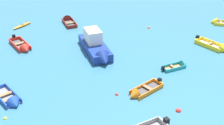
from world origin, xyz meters
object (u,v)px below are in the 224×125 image
Objects in this scene: rowboat_red_outer_right at (23,47)px; rowboat_turquoise_center at (179,66)px; rowboat_maroon_cluster_inner at (68,21)px; mooring_buoy_between_boats_left at (117,95)px; rowboat_yellow_cluster_outer at (217,47)px; rowboat_blue_near_left at (11,101)px; mooring_buoy_central at (178,111)px; motor_launch_deep_blue_far_left at (96,47)px; mooring_buoy_between_boats_right at (5,119)px; mooring_buoy_outer_edge at (149,28)px; kayak_orange_outer_left at (22,25)px; rowboat_yellow_midfield_right at (219,23)px; rowboat_orange_far_right at (140,93)px.

rowboat_red_outer_right is 17.46m from rowboat_turquoise_center.
mooring_buoy_between_boats_left is at bearing -71.33° from rowboat_maroon_cluster_inner.
mooring_buoy_between_boats_left is (-11.84, -8.77, -0.22)m from rowboat_yellow_cluster_outer.
rowboat_yellow_cluster_outer is 1.01× the size of rowboat_maroon_cluster_inner.
rowboat_blue_near_left reaches higher than mooring_buoy_central.
motor_launch_deep_blue_far_left is 25.36× the size of mooring_buoy_between_boats_right.
mooring_buoy_outer_edge is 1.22× the size of mooring_buoy_between_boats_left.
mooring_buoy_between_boats_left is at bearing -42.40° from rowboat_red_outer_right.
rowboat_red_outer_right is at bearing -76.14° from kayak_orange_outer_left.
rowboat_turquoise_center is at bearing -46.42° from rowboat_maroon_cluster_inner.
rowboat_maroon_cluster_inner is 9.90× the size of mooring_buoy_outer_edge.
rowboat_yellow_midfield_right is (20.85, -1.39, -0.02)m from rowboat_maroon_cluster_inner.
kayak_orange_outer_left is 0.67× the size of rowboat_yellow_midfield_right.
motor_launch_deep_blue_far_left is 18.64× the size of mooring_buoy_outer_edge.
rowboat_maroon_cluster_inner is 23.17m from mooring_buoy_central.
rowboat_red_outer_right reaches higher than rowboat_yellow_cluster_outer.
rowboat_yellow_cluster_outer is at bearing -110.61° from rowboat_yellow_midfield_right.
motor_launch_deep_blue_far_left is at bearing -39.48° from kayak_orange_outer_left.
rowboat_maroon_cluster_inner is 18.97m from mooring_buoy_between_boats_left.
mooring_buoy_between_boats_left is (12.04, -16.42, -0.14)m from kayak_orange_outer_left.
motor_launch_deep_blue_far_left reaches higher than rowboat_blue_near_left.
mooring_buoy_central is (-1.65, -7.18, -0.16)m from rowboat_turquoise_center.
rowboat_yellow_cluster_outer is 1.38× the size of kayak_orange_outer_left.
rowboat_orange_far_right is 10.91m from rowboat_blue_near_left.
rowboat_turquoise_center is at bearing -81.59° from mooring_buoy_outer_edge.
rowboat_red_outer_right is 12.70× the size of mooring_buoy_between_boats_left.
mooring_buoy_between_boats_right is (-10.83, -3.00, -0.18)m from rowboat_orange_far_right.
kayak_orange_outer_left is 8.79× the size of mooring_buoy_between_boats_left.
rowboat_yellow_midfield_right is at bearing 55.12° from rowboat_turquoise_center.
rowboat_yellow_midfield_right is 22.21m from mooring_buoy_between_boats_left.
mooring_buoy_outer_edge is (16.98, -1.04, -0.14)m from kayak_orange_outer_left.
rowboat_blue_near_left is (-6.93, -9.05, -0.58)m from motor_launch_deep_blue_far_left.
rowboat_red_outer_right is 1.44× the size of kayak_orange_outer_left.
rowboat_yellow_midfield_right reaches higher than rowboat_maroon_cluster_inner.
mooring_buoy_between_boats_left is (-2.00, 0.02, -0.18)m from rowboat_orange_far_right.
rowboat_blue_near_left is 8.92m from mooring_buoy_between_boats_left.
rowboat_yellow_cluster_outer is at bearing 29.68° from mooring_buoy_between_boats_right.
rowboat_yellow_midfield_right is at bearing 52.41° from rowboat_orange_far_right.
motor_launch_deep_blue_far_left is at bearing -177.23° from rowboat_yellow_cluster_outer.
rowboat_maroon_cluster_inner reaches higher than mooring_buoy_between_boats_left.
rowboat_red_outer_right is 0.56× the size of motor_launch_deep_blue_far_left.
rowboat_orange_far_right is 2.00m from mooring_buoy_between_boats_left.
motor_launch_deep_blue_far_left reaches higher than rowboat_yellow_cluster_outer.
rowboat_orange_far_right is 6.57m from rowboat_turquoise_center.
rowboat_red_outer_right is 0.97× the size of rowboat_yellow_midfield_right.
motor_launch_deep_blue_far_left is at bearing -153.11° from rowboat_yellow_midfield_right.
rowboat_yellow_cluster_outer is 0.93× the size of rowboat_yellow_midfield_right.
mooring_buoy_between_boats_right is (-6.90, -11.12, -0.77)m from motor_launch_deep_blue_far_left.
rowboat_red_outer_right is at bearing 97.88° from rowboat_blue_near_left.
kayak_orange_outer_left is at bearing 100.33° from rowboat_blue_near_left.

